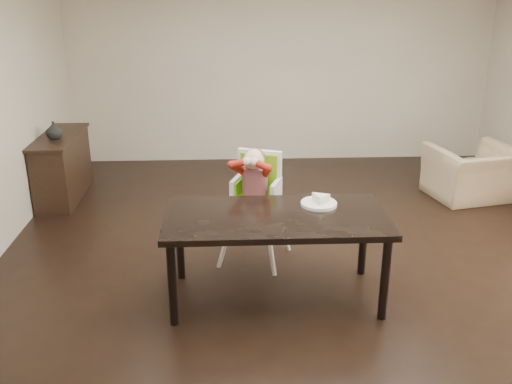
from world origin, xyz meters
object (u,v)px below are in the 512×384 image
dining_table (276,224)px  high_chair (256,182)px  armchair (474,164)px  sideboard (62,167)px

dining_table → high_chair: bearing=100.1°
dining_table → armchair: (2.59, 2.21, -0.24)m
high_chair → armchair: 3.12m
high_chair → armchair: (2.72, 1.48, -0.35)m
dining_table → sideboard: 3.44m
dining_table → armchair: bearing=40.5°
high_chair → sideboard: bearing=162.4°
dining_table → armchair: armchair is taller
armchair → sideboard: (-4.98, 0.24, -0.03)m
dining_table → sideboard: bearing=134.3°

